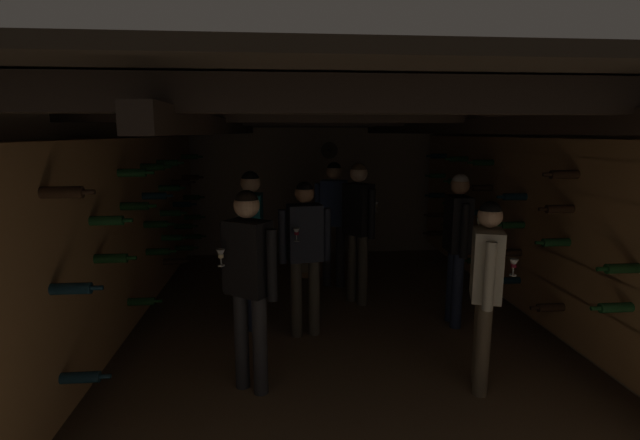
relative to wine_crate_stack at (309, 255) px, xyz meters
The scene contains 11 objects.
ground_plane 1.94m from the wine_crate_stack, 86.14° to the right, with size 8.40×8.40×0.00m, color #8C7051.
room_shell 1.98m from the wine_crate_stack, 85.51° to the right, with size 4.72×6.52×2.41m.
wine_crate_stack is the anchor object (origin of this frame).
display_bottle 0.45m from the wine_crate_stack, 168.59° to the left, with size 0.08×0.08×0.35m.
person_host_center 2.22m from the wine_crate_stack, 94.89° to the right, with size 0.53×0.36×1.62m.
person_guest_mid_right 2.56m from the wine_crate_stack, 53.20° to the right, with size 0.33×0.54×1.68m.
person_guest_far_right 1.53m from the wine_crate_stack, 66.76° to the right, with size 0.44×0.46×1.75m.
person_guest_rear_center 0.98m from the wine_crate_stack, 61.04° to the right, with size 0.52×0.33×1.72m.
person_guest_near_left 3.29m from the wine_crate_stack, 102.36° to the right, with size 0.46×0.38×1.67m.
person_guest_mid_left 2.12m from the wine_crate_stack, 111.57° to the right, with size 0.24×0.54×1.71m.
person_guest_near_right 3.56m from the wine_crate_stack, 69.93° to the right, with size 0.32×0.51×1.58m.
Camera 1 is at (-0.57, -4.81, 2.10)m, focal length 26.18 mm.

